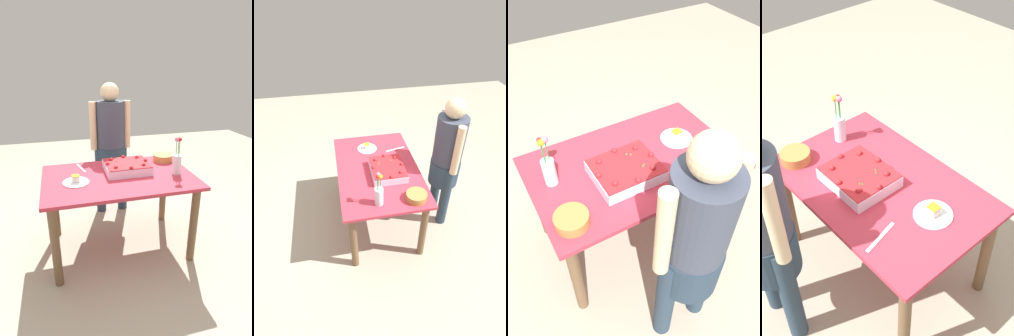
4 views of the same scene
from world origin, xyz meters
TOP-DOWN VIEW (x-y plane):
  - ground_plane at (0.00, 0.00)m, footprint 8.00×8.00m
  - dining_table at (0.00, 0.00)m, footprint 1.31×0.84m
  - sheet_cake at (-0.10, -0.08)m, footprint 0.40×0.34m
  - serving_plate_with_slice at (0.37, 0.05)m, footprint 0.22×0.22m
  - cake_knife at (0.30, -0.26)m, footprint 0.07×0.23m
  - flower_vase at (-0.51, 0.08)m, footprint 0.08×0.08m
  - fruit_bowl at (-0.52, -0.26)m, footprint 0.19×0.19m
  - person_standing at (-0.08, -0.72)m, footprint 0.45×0.31m

SIDE VIEW (x-z plane):
  - ground_plane at x=0.00m, z-range 0.00..0.00m
  - dining_table at x=0.00m, z-range 0.25..1.00m
  - cake_knife at x=0.30m, z-range 0.75..0.75m
  - serving_plate_with_slice at x=0.37m, z-range 0.73..0.80m
  - fruit_bowl at x=-0.52m, z-range 0.75..0.82m
  - sheet_cake at x=-0.10m, z-range 0.74..0.85m
  - person_standing at x=-0.08m, z-range 0.11..1.60m
  - flower_vase at x=-0.51m, z-range 0.70..1.04m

